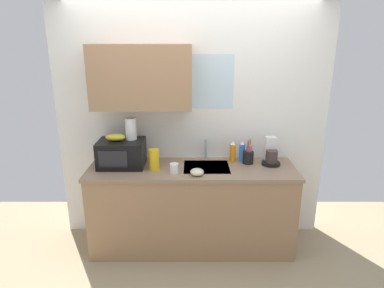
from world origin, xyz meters
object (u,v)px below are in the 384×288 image
utensil_crock (248,157)px  small_bowl (197,172)px  paper_towel_roll (131,129)px  coffee_maker (271,154)px  dish_soap_bottle_blue (242,152)px  dish_soap_bottle_orange (233,152)px  dish_soap_bottle_pink (249,153)px  microwave (122,153)px  banana_bunch (116,137)px  cereal_canister (154,160)px  mug_white (174,168)px

utensil_crock → small_bowl: utensil_crock is taller
paper_towel_roll → coffee_maker: 1.46m
dish_soap_bottle_blue → dish_soap_bottle_orange: bearing=-178.1°
dish_soap_bottle_blue → dish_soap_bottle_pink: bearing=-26.1°
microwave → banana_bunch: (-0.05, 0.00, 0.17)m
banana_bunch → dish_soap_bottle_orange: banana_bunch is taller
banana_bunch → cereal_canister: banana_bunch is taller
banana_bunch → dish_soap_bottle_pink: (1.36, 0.09, -0.20)m
mug_white → small_bowl: size_ratio=0.73×
dish_soap_bottle_orange → small_bowl: size_ratio=1.74×
dish_soap_bottle_pink → coffee_maker: bearing=-8.4°
dish_soap_bottle_pink → mug_white: 0.82m
cereal_canister → utensil_crock: utensil_crock is taller
dish_soap_bottle_orange → dish_soap_bottle_pink: (0.17, -0.03, 0.00)m
banana_bunch → coffee_maker: (1.58, 0.06, -0.20)m
mug_white → utensil_crock: 0.80m
small_bowl → dish_soap_bottle_orange: bearing=44.4°
dish_soap_bottle_pink → utensil_crock: bearing=-113.5°
dish_soap_bottle_blue → cereal_canister: dish_soap_bottle_blue is taller
microwave → small_bowl: (0.76, -0.25, -0.10)m
utensil_crock → small_bowl: 0.63m
dish_soap_bottle_blue → dish_soap_bottle_pink: (0.07, -0.03, 0.00)m
banana_bunch → microwave: bearing=-1.8°
dish_soap_bottle_orange → dish_soap_bottle_blue: dish_soap_bottle_blue is taller
microwave → banana_bunch: bearing=178.2°
paper_towel_roll → dish_soap_bottle_blue: bearing=3.7°
paper_towel_roll → dish_soap_bottle_orange: 1.08m
banana_bunch → small_bowl: 0.89m
utensil_crock → mug_white: bearing=-161.1°
mug_white → coffee_maker: bearing=14.1°
dish_soap_bottle_pink → small_bowl: (-0.55, -0.34, -0.07)m
microwave → dish_soap_bottle_blue: 1.25m
microwave → dish_soap_bottle_orange: 1.15m
coffee_maker → microwave: bearing=-177.8°
paper_towel_roll → dish_soap_bottle_blue: paper_towel_roll is taller
mug_white → small_bowl: 0.23m
coffee_maker → utensil_crock: 0.23m
coffee_maker → cereal_canister: bearing=-172.4°
microwave → dish_soap_bottle_orange: bearing=6.1°
microwave → dish_soap_bottle_pink: (1.31, 0.09, -0.03)m
dish_soap_bottle_orange → utensil_crock: utensil_crock is taller
dish_soap_bottle_orange → paper_towel_roll: bearing=-176.1°
cereal_canister → small_bowl: 0.45m
coffee_maker → cereal_canister: (-1.19, -0.16, 0.00)m
mug_white → small_bowl: (0.22, -0.06, -0.02)m
banana_bunch → small_bowl: size_ratio=1.54×
banana_bunch → paper_towel_roll: bearing=18.4°
dish_soap_bottle_pink → cereal_canister: size_ratio=1.09×
dish_soap_bottle_pink → banana_bunch: bearing=-176.2°
coffee_maker → cereal_canister: coffee_maker is taller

